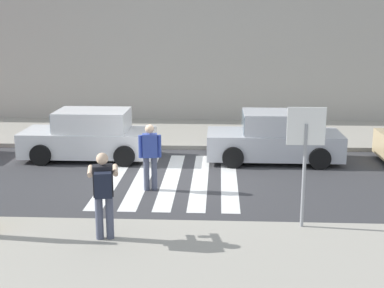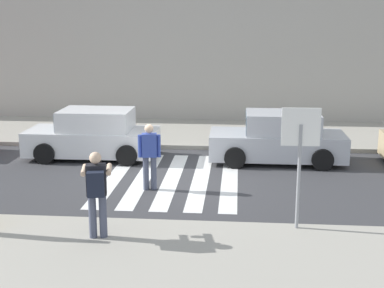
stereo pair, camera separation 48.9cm
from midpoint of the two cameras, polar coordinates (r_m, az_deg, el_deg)
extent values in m
plane|color=#38383A|center=(14.60, -1.32, -3.98)|extent=(120.00, 120.00, 0.00)
cube|color=#9E998C|center=(20.37, 0.52, 1.20)|extent=(60.00, 4.80, 0.14)
cube|color=#ADA89E|center=(24.33, 1.36, 10.75)|extent=(56.00, 4.00, 6.52)
cube|color=silver|center=(15.04, -7.32, -3.55)|extent=(0.44, 5.20, 0.01)
cube|color=silver|center=(14.90, -4.30, -3.65)|extent=(0.44, 5.20, 0.01)
cube|color=silver|center=(14.79, -1.24, -3.74)|extent=(0.44, 5.20, 0.01)
cube|color=silver|center=(14.73, 1.86, -3.82)|extent=(0.44, 5.20, 0.01)
cube|color=silver|center=(14.71, 4.98, -3.88)|extent=(0.44, 5.20, 0.01)
cylinder|color=gray|center=(11.00, 12.57, -3.50)|extent=(0.07, 0.07, 2.16)
cube|color=white|center=(10.76, 12.83, 1.77)|extent=(0.76, 0.03, 0.76)
cube|color=red|center=(10.78, 12.82, 1.79)|extent=(0.66, 0.02, 0.66)
cylinder|color=#474C60|center=(10.61, -9.25, -7.61)|extent=(0.15, 0.15, 0.88)
cylinder|color=#474C60|center=(10.60, -8.16, -7.59)|extent=(0.15, 0.15, 0.88)
cube|color=black|center=(10.37, -8.85, -3.78)|extent=(0.42, 0.31, 0.60)
sphere|color=beige|center=(10.25, -8.93, -1.48)|extent=(0.23, 0.23, 0.23)
cylinder|color=beige|center=(10.55, -10.14, -2.76)|extent=(0.22, 0.59, 0.10)
cylinder|color=beige|center=(10.53, -7.53, -2.69)|extent=(0.22, 0.59, 0.10)
cube|color=black|center=(10.70, -8.81, -2.31)|extent=(0.16, 0.13, 0.10)
cube|color=black|center=(10.15, -8.88, -4.26)|extent=(0.35, 0.26, 0.48)
cylinder|color=#474C60|center=(13.80, -3.93, -3.13)|extent=(0.15, 0.15, 0.88)
cylinder|color=#474C60|center=(13.80, -3.09, -3.12)|extent=(0.15, 0.15, 0.88)
cube|color=#33479E|center=(13.61, -3.55, -0.14)|extent=(0.41, 0.29, 0.60)
sphere|color=beige|center=(13.52, -3.58, 1.64)|extent=(0.23, 0.23, 0.23)
cylinder|color=#33479E|center=(13.62, -4.56, -0.23)|extent=(0.10, 0.10, 0.58)
cylinder|color=#33479E|center=(13.62, -2.54, -0.21)|extent=(0.10, 0.10, 0.58)
cube|color=white|center=(17.15, -9.75, 0.28)|extent=(4.10, 1.70, 0.76)
cube|color=white|center=(16.98, -9.35, 2.57)|extent=(2.20, 1.56, 0.64)
cube|color=slate|center=(17.27, -12.80, 2.60)|extent=(0.10, 1.50, 0.54)
cube|color=slate|center=(16.76, -6.13, 2.54)|extent=(0.10, 1.50, 0.51)
cylinder|color=black|center=(16.79, -14.65, -0.99)|extent=(0.64, 0.22, 0.64)
cylinder|color=black|center=(18.35, -12.90, 0.31)|extent=(0.64, 0.22, 0.64)
cylinder|color=black|center=(16.12, -6.10, -1.21)|extent=(0.64, 0.22, 0.64)
cylinder|color=black|center=(17.74, -5.06, 0.16)|extent=(0.64, 0.22, 0.64)
cube|color=#B7BABF|center=(16.66, 9.86, -0.11)|extent=(4.10, 1.70, 0.76)
cube|color=#B7BABF|center=(16.53, 10.47, 2.24)|extent=(2.20, 1.56, 0.64)
cube|color=slate|center=(16.46, 6.76, 2.32)|extent=(0.10, 1.50, 0.54)
cube|color=slate|center=(16.66, 13.80, 2.16)|extent=(0.10, 1.50, 0.51)
cylinder|color=black|center=(15.83, 5.49, -1.47)|extent=(0.64, 0.22, 0.64)
cylinder|color=black|center=(17.48, 5.45, -0.05)|extent=(0.64, 0.22, 0.64)
cylinder|color=black|center=(16.06, 14.60, -1.63)|extent=(0.64, 0.22, 0.64)
cylinder|color=black|center=(17.69, 13.72, -0.22)|extent=(0.64, 0.22, 0.64)
camera|label=1|loc=(0.24, -89.00, 0.23)|focal=50.00mm
camera|label=2|loc=(0.24, 91.00, -0.23)|focal=50.00mm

